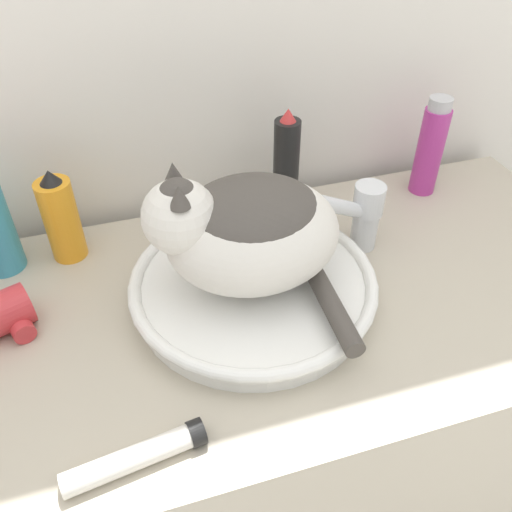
{
  "coord_description": "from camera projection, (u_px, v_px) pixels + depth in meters",
  "views": [
    {
      "loc": [
        -0.23,
        -0.29,
        1.47
      ],
      "look_at": [
        -0.05,
        0.27,
        0.98
      ],
      "focal_mm": 38.0,
      "sensor_mm": 36.0,
      "label": 1
    }
  ],
  "objects": [
    {
      "name": "wall_back",
      "position": [
        226.0,
        19.0,
        0.88
      ],
      "size": [
        8.0,
        0.05,
        2.4
      ],
      "color": "silver",
      "rests_on": "ground_plane"
    },
    {
      "name": "vanity_counter",
      "position": [
        280.0,
        447.0,
        1.13
      ],
      "size": [
        1.14,
        0.55,
        0.88
      ],
      "color": "#B2A893",
      "rests_on": "ground_plane"
    },
    {
      "name": "sink_basin",
      "position": [
        253.0,
        286.0,
        0.82
      ],
      "size": [
        0.38,
        0.38,
        0.05
      ],
      "color": "white",
      "rests_on": "vanity_counter"
    },
    {
      "name": "cat",
      "position": [
        246.0,
        229.0,
        0.75
      ],
      "size": [
        0.28,
        0.29,
        0.19
      ],
      "rotation": [
        0.0,
        0.0,
        3.08
      ],
      "color": "silver",
      "rests_on": "sink_basin"
    },
    {
      "name": "faucet",
      "position": [
        362.0,
        213.0,
        0.89
      ],
      "size": [
        0.14,
        0.07,
        0.14
      ],
      "rotation": [
        0.0,
        0.0,
        -2.84
      ],
      "color": "silver",
      "rests_on": "vanity_counter"
    },
    {
      "name": "shampoo_bottle_tall",
      "position": [
        430.0,
        148.0,
        1.01
      ],
      "size": [
        0.05,
        0.05,
        0.19
      ],
      "color": "#B2338C",
      "rests_on": "vanity_counter"
    },
    {
      "name": "spray_bottle_trigger",
      "position": [
        61.0,
        218.0,
        0.87
      ],
      "size": [
        0.06,
        0.06,
        0.16
      ],
      "color": "orange",
      "rests_on": "vanity_counter"
    },
    {
      "name": "hairspray_can_black",
      "position": [
        286.0,
        169.0,
        0.94
      ],
      "size": [
        0.05,
        0.05,
        0.21
      ],
      "color": "black",
      "rests_on": "vanity_counter"
    },
    {
      "name": "cream_tube",
      "position": [
        137.0,
        457.0,
        0.62
      ],
      "size": [
        0.17,
        0.05,
        0.03
      ],
      "rotation": [
        0.0,
        0.0,
        0.14
      ],
      "color": "silver",
      "rests_on": "vanity_counter"
    }
  ]
}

